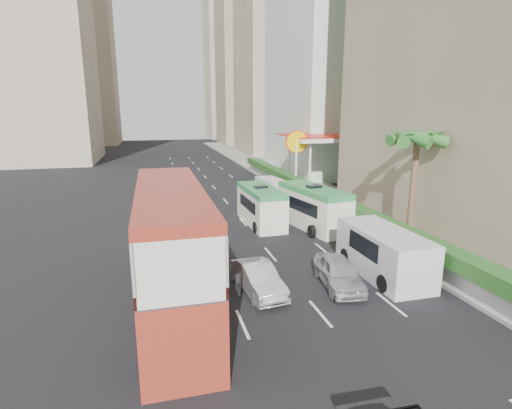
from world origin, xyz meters
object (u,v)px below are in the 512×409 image
object	(u,v)px
palm_tree	(413,192)
shell_station	(317,162)
double_decker_bus	(172,250)
panel_van_near	(383,253)
car_silver_lane_b	(338,286)
car_silver_lane_a	(258,292)
panel_van_far	(273,189)
minibus_near	(261,206)
van_asset	(256,212)
minibus_far	(313,208)

from	to	relation	value
palm_tree	shell_station	bearing A→B (deg)	83.40
double_decker_bus	panel_van_near	world-z (taller)	double_decker_bus
car_silver_lane_b	car_silver_lane_a	bearing A→B (deg)	-177.34
panel_van_far	panel_van_near	bearing A→B (deg)	-96.15
car_silver_lane_a	minibus_near	bearing A→B (deg)	67.67
double_decker_bus	shell_station	size ratio (longest dim) A/B	1.38
double_decker_bus	panel_van_far	world-z (taller)	double_decker_bus
van_asset	panel_van_far	xyz separation A→B (m)	(2.73, 4.41, 0.89)
car_silver_lane_a	palm_tree	xyz separation A→B (m)	(10.10, 3.48, 3.38)
car_silver_lane_b	panel_van_near	size ratio (longest dim) A/B	0.70
minibus_far	panel_van_far	distance (m)	9.66
car_silver_lane_b	van_asset	distance (m)	14.51
car_silver_lane_a	double_decker_bus	bearing A→B (deg)	-178.42
car_silver_lane_a	minibus_near	world-z (taller)	minibus_near
double_decker_bus	minibus_near	size ratio (longest dim) A/B	1.85
car_silver_lane_a	panel_van_near	bearing A→B (deg)	-2.97
minibus_near	panel_van_near	world-z (taller)	minibus_near
car_silver_lane_a	shell_station	xyz separation A→B (m)	(12.30, 22.48, 2.75)
palm_tree	van_asset	bearing A→B (deg)	121.28
minibus_near	palm_tree	distance (m)	10.31
minibus_near	palm_tree	world-z (taller)	palm_tree
minibus_far	double_decker_bus	bearing A→B (deg)	-146.84
minibus_near	palm_tree	bearing A→B (deg)	-47.63
car_silver_lane_a	panel_van_far	xyz separation A→B (m)	(6.32, 18.59, 0.89)
minibus_near	panel_van_far	bearing A→B (deg)	65.37
car_silver_lane_a	shell_station	world-z (taller)	shell_station
minibus_far	palm_tree	bearing A→B (deg)	-65.57
van_asset	shell_station	size ratio (longest dim) A/B	0.56
van_asset	palm_tree	size ratio (longest dim) A/B	0.70
panel_van_near	shell_station	world-z (taller)	shell_station
double_decker_bus	minibus_far	world-z (taller)	double_decker_bus
car_silver_lane_b	palm_tree	bearing A→B (deg)	38.61
minibus_far	palm_tree	world-z (taller)	palm_tree
van_asset	minibus_near	distance (m)	3.77
minibus_near	van_asset	bearing A→B (deg)	78.81
car_silver_lane_b	shell_station	size ratio (longest dim) A/B	0.50
minibus_near	minibus_far	world-z (taller)	minibus_far
palm_tree	shell_station	world-z (taller)	palm_tree
minibus_far	palm_tree	size ratio (longest dim) A/B	0.99
double_decker_bus	car_silver_lane_b	size ratio (longest dim) A/B	2.77
minibus_near	car_silver_lane_b	bearing A→B (deg)	-88.33
minibus_far	panel_van_near	world-z (taller)	minibus_far
car_silver_lane_b	panel_van_near	xyz separation A→B (m)	(2.72, 0.73, 1.13)
panel_van_far	minibus_far	bearing A→B (deg)	-96.61
panel_van_far	shell_station	size ratio (longest dim) A/B	0.56
panel_van_far	car_silver_lane_a	bearing A→B (deg)	-115.41
double_decker_bus	palm_tree	xyz separation A→B (m)	(13.80, 4.00, 0.85)
van_asset	minibus_near	size ratio (longest dim) A/B	0.76
palm_tree	minibus_far	bearing A→B (deg)	124.64
panel_van_far	double_decker_bus	bearing A→B (deg)	-124.29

